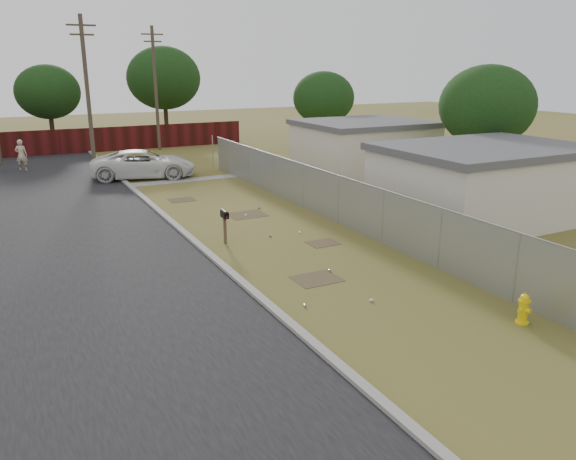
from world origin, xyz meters
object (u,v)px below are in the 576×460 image
mailbox (225,217)px  pickup_truck (144,164)px  fire_hydrant (524,309)px  pedestrian (21,155)px

mailbox → pickup_truck: (0.33, 13.79, -0.19)m
fire_hydrant → mailbox: mailbox is taller
fire_hydrant → pickup_truck: size_ratio=0.14×
fire_hydrant → pickup_truck: pickup_truck is taller
pickup_truck → fire_hydrant: bearing=-155.2°
pedestrian → fire_hydrant: bearing=128.5°
pickup_truck → pedestrian: 8.38m
mailbox → pickup_truck: pickup_truck is taller
mailbox → pedestrian: size_ratio=0.66×
fire_hydrant → pedestrian: size_ratio=0.44×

